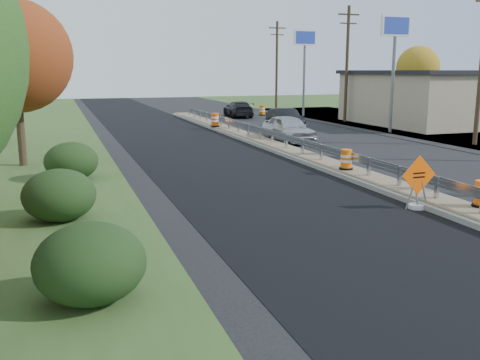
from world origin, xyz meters
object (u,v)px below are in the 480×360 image
object	(u,v)px
barrel_median_far	(215,120)
car_dark_mid	(285,119)
barrel_median_mid	(346,160)
caution_sign	(417,195)
barrel_shoulder_far	(262,110)
car_silver	(289,129)
car_dark_far	(238,109)

from	to	relation	value
barrel_median_far	car_dark_mid	distance (m)	5.19
barrel_median_mid	car_dark_mid	distance (m)	17.69
caution_sign	car_dark_mid	world-z (taller)	caution_sign
barrel_shoulder_far	car_silver	world-z (taller)	car_silver
barrel_median_mid	car_dark_far	xyz separation A→B (m)	(4.72, 27.98, 0.10)
caution_sign	car_silver	bearing A→B (deg)	79.65
barrel_shoulder_far	car_dark_far	distance (m)	3.03
caution_sign	barrel_median_far	bearing A→B (deg)	88.38
car_dark_far	barrel_median_far	bearing A→B (deg)	68.24
caution_sign	barrel_shoulder_far	xyz separation A→B (m)	(8.24, 34.73, 0.03)
barrel_median_mid	car_silver	world-z (taller)	car_silver
barrel_shoulder_far	barrel_median_far	bearing A→B (deg)	-126.01
car_dark_far	car_silver	bearing A→B (deg)	86.95
barrel_median_far	barrel_shoulder_far	bearing A→B (deg)	53.99
car_silver	car_dark_far	bearing A→B (deg)	79.64
car_silver	car_dark_mid	size ratio (longest dim) A/B	1.03
car_silver	barrel_shoulder_far	bearing A→B (deg)	71.98
caution_sign	car_dark_mid	bearing A→B (deg)	75.84
barrel_shoulder_far	car_dark_mid	size ratio (longest dim) A/B	0.21
barrel_median_mid	car_dark_mid	world-z (taller)	car_dark_mid
barrel_median_mid	car_silver	size ratio (longest dim) A/B	0.18
barrel_shoulder_far	barrel_median_mid	bearing A→B (deg)	-104.51
barrel_median_mid	barrel_shoulder_far	xyz separation A→B (m)	(7.53, 29.09, -0.17)
barrel_median_far	car_dark_far	xyz separation A→B (m)	(5.08, 9.75, 0.03)
car_dark_far	caution_sign	bearing A→B (deg)	86.59
car_dark_mid	caution_sign	bearing A→B (deg)	-99.81
barrel_median_far	car_dark_mid	world-z (taller)	car_dark_mid
car_silver	car_dark_mid	distance (m)	7.23
caution_sign	barrel_median_mid	size ratio (longest dim) A/B	2.04
car_dark_mid	car_dark_far	distance (m)	10.92
barrel_median_mid	barrel_median_far	world-z (taller)	barrel_median_far
barrel_shoulder_far	car_dark_mid	world-z (taller)	car_dark_mid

